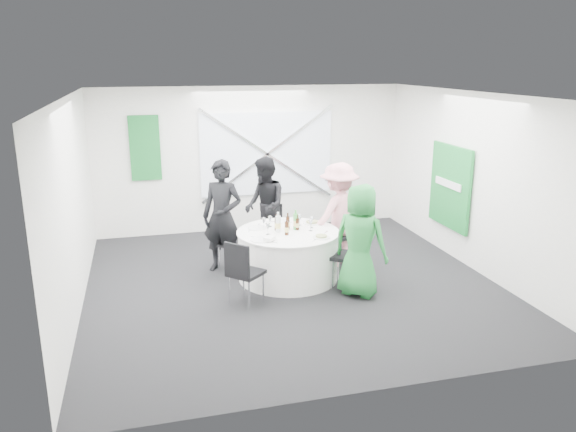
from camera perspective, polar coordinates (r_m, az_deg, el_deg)
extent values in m
plane|color=black|center=(8.58, 0.34, -6.80)|extent=(6.00, 6.00, 0.00)
plane|color=white|center=(7.95, 0.38, 12.22)|extent=(6.00, 6.00, 0.00)
plane|color=white|center=(11.02, -3.73, 5.79)|extent=(6.00, 0.00, 6.00)
plane|color=white|center=(5.43, 8.67, -4.70)|extent=(6.00, 0.00, 6.00)
plane|color=white|center=(7.94, -21.05, 0.93)|extent=(0.00, 6.00, 6.00)
plane|color=white|center=(9.37, 18.39, 3.29)|extent=(0.00, 6.00, 6.00)
cube|color=silver|center=(11.02, -2.16, 6.35)|extent=(2.60, 0.03, 1.60)
cube|color=silver|center=(10.98, -2.12, 6.31)|extent=(2.63, 0.05, 1.84)
cube|color=silver|center=(10.98, -2.12, 6.31)|extent=(2.63, 0.05, 1.84)
cube|color=#125C2A|center=(10.72, -14.33, 6.70)|extent=(0.55, 0.04, 1.20)
cube|color=#177F30|center=(9.88, 16.13, 2.89)|extent=(0.05, 1.20, 1.40)
cylinder|color=white|center=(8.63, 0.00, -4.03)|extent=(1.52, 1.52, 0.74)
cylinder|color=white|center=(8.51, 0.00, -1.62)|extent=(1.56, 1.56, 0.02)
cube|color=black|center=(9.58, -1.45, -1.69)|extent=(0.40, 0.40, 0.05)
cube|color=black|center=(9.69, -1.69, -0.04)|extent=(0.38, 0.05, 0.42)
cylinder|color=silver|center=(9.82, -0.72, -2.59)|extent=(0.02, 0.02, 0.41)
cylinder|color=silver|center=(9.76, -2.56, -2.73)|extent=(0.02, 0.02, 0.41)
cylinder|color=silver|center=(9.53, -0.30, -3.18)|extent=(0.02, 0.02, 0.41)
cylinder|color=silver|center=(9.46, -2.19, -3.32)|extent=(0.02, 0.02, 0.41)
cube|color=black|center=(9.05, -5.69, -2.83)|extent=(0.55, 0.55, 0.05)
cube|color=black|center=(9.07, -6.74, -1.26)|extent=(0.27, 0.31, 0.42)
cylinder|color=silver|center=(9.33, -6.00, -3.69)|extent=(0.02, 0.02, 0.40)
cylinder|color=silver|center=(9.07, -7.03, -4.29)|extent=(0.02, 0.02, 0.40)
cylinder|color=silver|center=(9.17, -4.29, -3.98)|extent=(0.02, 0.02, 0.40)
cylinder|color=silver|center=(8.92, -5.29, -4.60)|extent=(0.02, 0.02, 0.40)
cube|color=black|center=(9.24, 4.97, -2.03)|extent=(0.59, 0.59, 0.05)
cube|color=black|center=(9.31, 5.96, -0.22)|extent=(0.21, 0.41, 0.48)
cylinder|color=silver|center=(9.32, 6.51, -3.54)|extent=(0.02, 0.02, 0.46)
cylinder|color=silver|center=(9.56, 4.97, -3.00)|extent=(0.02, 0.02, 0.46)
cylinder|color=silver|center=(9.08, 4.90, -4.02)|extent=(0.02, 0.02, 0.46)
cylinder|color=silver|center=(9.33, 3.36, -3.45)|extent=(0.02, 0.02, 0.46)
cube|color=black|center=(8.32, 6.13, -4.10)|extent=(0.62, 0.62, 0.05)
cube|color=black|center=(8.19, 7.62, -2.51)|extent=(0.28, 0.37, 0.48)
cylinder|color=silver|center=(8.20, 6.98, -6.28)|extent=(0.02, 0.02, 0.46)
cylinder|color=silver|center=(8.53, 7.58, -5.43)|extent=(0.02, 0.02, 0.46)
cylinder|color=silver|center=(8.29, 4.55, -5.97)|extent=(0.02, 0.02, 0.46)
cylinder|color=silver|center=(8.61, 5.24, -5.14)|extent=(0.02, 0.02, 0.46)
cube|color=black|center=(7.75, -4.29, -5.79)|extent=(0.59, 0.59, 0.05)
cube|color=black|center=(7.51, -5.22, -4.49)|extent=(0.30, 0.32, 0.45)
cylinder|color=silver|center=(7.81, -6.00, -7.52)|extent=(0.02, 0.02, 0.43)
cylinder|color=silver|center=(7.62, -3.97, -8.07)|extent=(0.02, 0.02, 0.43)
cylinder|color=silver|center=(8.05, -4.53, -6.73)|extent=(0.02, 0.02, 0.43)
cylinder|color=silver|center=(7.87, -2.52, -7.24)|extent=(0.02, 0.02, 0.43)
imported|color=black|center=(8.85, -6.68, -0.06)|extent=(0.78, 0.72, 1.79)
imported|color=black|center=(9.66, -2.36, 1.04)|extent=(0.50, 0.84, 1.68)
imported|color=pink|center=(9.12, 5.15, 0.14)|extent=(1.21, 0.89, 1.70)
imported|color=#248539|center=(7.96, 7.33, -2.49)|extent=(0.92, 0.93, 1.63)
cylinder|color=white|center=(8.98, -0.44, -0.57)|extent=(0.25, 0.25, 0.01)
cylinder|color=white|center=(8.66, -3.13, -1.21)|extent=(0.29, 0.29, 0.01)
cylinder|color=white|center=(8.92, 2.45, -0.70)|extent=(0.29, 0.29, 0.01)
cylinder|color=#869F55|center=(8.92, 2.45, -0.58)|extent=(0.19, 0.19, 0.02)
cylinder|color=white|center=(8.21, 3.40, -2.17)|extent=(0.25, 0.25, 0.01)
cylinder|color=#869F55|center=(8.20, 3.41, -2.04)|extent=(0.16, 0.16, 0.02)
cylinder|color=white|center=(8.09, -2.82, -2.43)|extent=(0.29, 0.29, 0.01)
cube|color=white|center=(8.04, -1.88, -2.30)|extent=(0.20, 0.21, 0.05)
cylinder|color=#3C1C0B|center=(8.53, -1.18, -0.84)|extent=(0.06, 0.06, 0.19)
cylinder|color=#3C1C0B|center=(8.50, -1.18, -0.03)|extent=(0.02, 0.02, 0.06)
cylinder|color=#DDCB75|center=(8.54, -1.18, -0.96)|extent=(0.06, 0.06, 0.07)
cylinder|color=#3C1C0B|center=(8.59, -0.03, -0.70)|extent=(0.06, 0.06, 0.20)
cylinder|color=#3C1C0B|center=(8.56, -0.03, 0.12)|extent=(0.02, 0.02, 0.06)
cylinder|color=#DDCB75|center=(8.60, -0.03, -0.82)|extent=(0.06, 0.06, 0.07)
cylinder|color=#3C1C0B|center=(8.55, 0.95, -0.82)|extent=(0.06, 0.06, 0.18)
cylinder|color=#3C1C0B|center=(8.52, 0.96, -0.03)|extent=(0.02, 0.02, 0.06)
cylinder|color=#DDCB75|center=(8.56, 0.95, -0.94)|extent=(0.06, 0.06, 0.06)
cylinder|color=#3C1C0B|center=(8.29, -0.13, -1.25)|extent=(0.06, 0.06, 0.21)
cylinder|color=#3C1C0B|center=(8.26, -0.13, -0.37)|extent=(0.02, 0.02, 0.06)
cylinder|color=#DDCB75|center=(8.30, -0.13, -1.39)|extent=(0.06, 0.06, 0.07)
cylinder|color=green|center=(8.56, 0.79, -0.57)|extent=(0.08, 0.08, 0.25)
cylinder|color=green|center=(8.52, 0.79, 0.42)|extent=(0.03, 0.03, 0.06)
cylinder|color=#DDCB75|center=(8.57, 0.79, -0.73)|extent=(0.08, 0.08, 0.09)
cylinder|color=silver|center=(8.44, -1.01, -0.82)|extent=(0.08, 0.08, 0.25)
cylinder|color=silver|center=(8.40, -1.01, 0.19)|extent=(0.03, 0.03, 0.06)
cylinder|color=#DDCB75|center=(8.45, -1.01, -0.98)|extent=(0.08, 0.08, 0.09)
cylinder|color=white|center=(8.36, -2.05, -1.87)|extent=(0.06, 0.06, 0.00)
cylinder|color=white|center=(8.34, -2.05, -1.52)|extent=(0.01, 0.01, 0.10)
cone|color=white|center=(8.32, -2.06, -1.02)|extent=(0.07, 0.07, 0.08)
cylinder|color=white|center=(8.74, -1.83, -1.08)|extent=(0.06, 0.06, 0.00)
cylinder|color=white|center=(8.72, -1.83, -0.76)|extent=(0.01, 0.01, 0.10)
cone|color=white|center=(8.70, -1.84, -0.28)|extent=(0.07, 0.07, 0.08)
cylinder|color=white|center=(8.70, 2.41, -1.17)|extent=(0.06, 0.06, 0.00)
cylinder|color=white|center=(8.68, 2.41, -0.84)|extent=(0.01, 0.01, 0.10)
cone|color=white|center=(8.66, 2.42, -0.36)|extent=(0.07, 0.07, 0.08)
cylinder|color=white|center=(8.53, 2.31, -1.50)|extent=(0.06, 0.06, 0.00)
cylinder|color=white|center=(8.52, 2.31, -1.16)|extent=(0.01, 0.01, 0.10)
cone|color=white|center=(8.50, 2.32, -0.67)|extent=(0.07, 0.07, 0.08)
cylinder|color=white|center=(8.81, 1.19, -0.94)|extent=(0.06, 0.06, 0.00)
cylinder|color=white|center=(8.80, 1.19, -0.61)|extent=(0.01, 0.01, 0.10)
cone|color=white|center=(8.77, 1.20, -0.13)|extent=(0.07, 0.07, 0.08)
cylinder|color=white|center=(8.64, -2.46, -1.27)|extent=(0.06, 0.06, 0.00)
cylinder|color=white|center=(8.63, -2.47, -0.94)|extent=(0.01, 0.01, 0.10)
cone|color=white|center=(8.61, -2.47, -0.46)|extent=(0.07, 0.07, 0.08)
cube|color=silver|center=(8.83, -3.08, -0.92)|extent=(0.09, 0.14, 0.01)
cube|color=silver|center=(8.56, -3.85, -1.46)|extent=(0.10, 0.13, 0.01)
cube|color=silver|center=(8.22, -3.37, -2.18)|extent=(0.10, 0.13, 0.01)
cube|color=silver|center=(7.99, -1.43, -2.68)|extent=(0.10, 0.13, 0.01)
cube|color=silver|center=(9.05, -0.03, -0.47)|extent=(0.15, 0.02, 0.01)
cube|color=silver|center=(8.99, -1.81, -0.60)|extent=(0.15, 0.02, 0.01)
cube|color=silver|center=(8.11, 2.77, -2.41)|extent=(0.12, 0.12, 0.01)
cube|color=silver|center=(8.47, 3.88, -1.65)|extent=(0.10, 0.13, 0.01)
cube|color=silver|center=(8.82, 3.12, -0.93)|extent=(0.10, 0.13, 0.01)
cube|color=silver|center=(8.98, 1.90, -0.61)|extent=(0.08, 0.14, 0.01)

